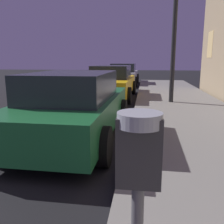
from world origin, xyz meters
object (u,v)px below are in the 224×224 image
parking_meter (138,184)px  car_yellow_cab (111,82)px  street_lamp (176,6)px  car_green (74,106)px  car_silver (124,74)px

parking_meter → car_yellow_cab: 9.98m
parking_meter → street_lamp: bearing=83.2°
car_yellow_cab → car_green: bearing=-90.0°
car_silver → street_lamp: (2.44, -7.69, 2.79)m
parking_meter → car_silver: (-1.46, 15.96, -0.44)m
parking_meter → car_yellow_cab: (-1.46, 9.86, -0.45)m
car_yellow_cab → car_silver: bearing=90.0°
car_green → car_yellow_cab: bearing=90.0°
car_yellow_cab → street_lamp: 4.03m
parking_meter → car_silver: size_ratio=0.30×
parking_meter → car_green: 4.29m
parking_meter → street_lamp: street_lamp is taller
parking_meter → car_green: bearing=110.0°
car_green → street_lamp: street_lamp is taller
car_green → car_yellow_cab: 5.85m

